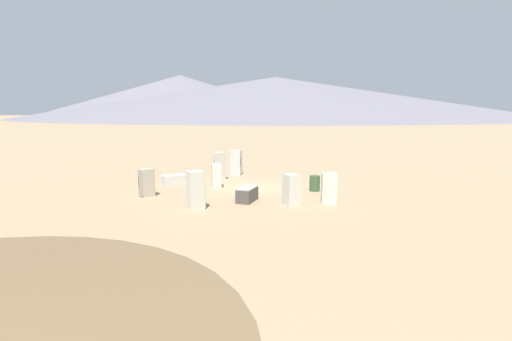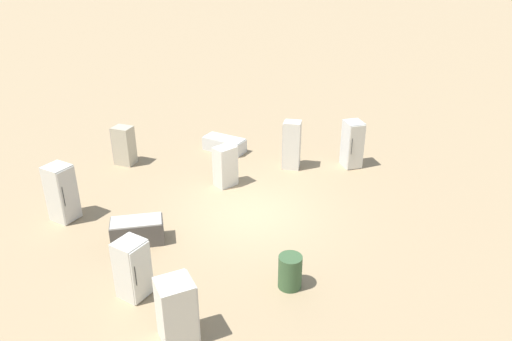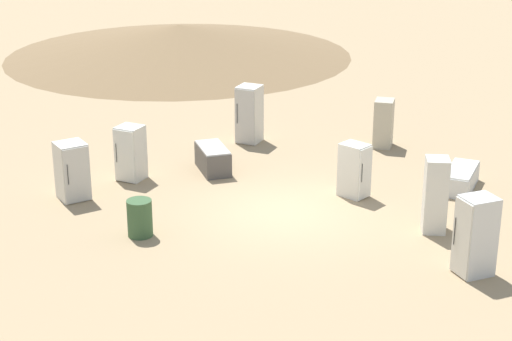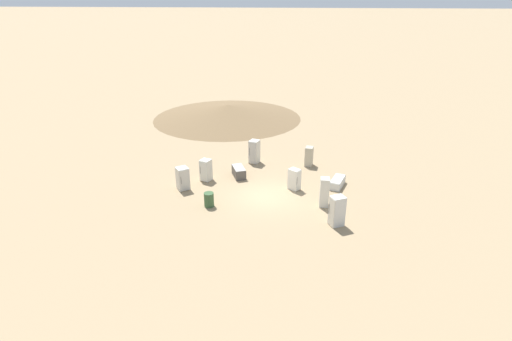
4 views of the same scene
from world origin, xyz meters
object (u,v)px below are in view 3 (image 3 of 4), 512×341
Objects in this scene: discarded_fridge_6 at (213,159)px; discarded_fridge_8 at (72,171)px; discarded_fridge_3 at (475,236)px; discarded_fridge_2 at (384,123)px; discarded_fridge_5 at (461,178)px; discarded_fridge_0 at (435,195)px; discarded_fridge_1 at (131,153)px; rusty_barrel at (140,218)px; discarded_fridge_4 at (249,114)px; discarded_fridge_7 at (354,170)px.

discarded_fridge_8 is (2.61, -3.33, 0.41)m from discarded_fridge_6.
discarded_fridge_3 is 8.93m from discarded_fridge_6.
discarded_fridge_2 is 0.81× the size of discarded_fridge_5.
discarded_fridge_2 is (-6.39, -1.19, -0.18)m from discarded_fridge_0.
discarded_fridge_0 is at bearing -72.22° from discarded_fridge_2.
rusty_barrel is at bearing 126.66° from discarded_fridge_1.
discarded_fridge_5 is (-0.48, 9.24, -0.49)m from discarded_fridge_1.
discarded_fridge_4 is 1.10× the size of discarded_fridge_6.
discarded_fridge_7 is at bearing 33.69° from discarded_fridge_5.
discarded_fridge_3 is 1.16× the size of discarded_fridge_8.
discarded_fridge_3 is 1.23× the size of discarded_fridge_7.
discarded_fridge_6 reaches higher than discarded_fridge_5.
discarded_fridge_4 is 7.73m from rusty_barrel.
discarded_fridge_1 is 1.06× the size of discarded_fridge_7.
rusty_barrel is (7.63, -5.88, -0.31)m from discarded_fridge_2.
discarded_fridge_8 is at bearing 27.25° from discarded_fridge_5.
discarded_fridge_2 is 1.66× the size of rusty_barrel.
discarded_fridge_0 is at bearing -11.71° from discarded_fridge_3.
discarded_fridge_6 is (2.92, -4.94, -0.39)m from discarded_fridge_2.
discarded_fridge_1 reaches higher than discarded_fridge_2.
discarded_fridge_5 is 2.04× the size of rusty_barrel.
discarded_fridge_1 is 6.33m from discarded_fridge_7.
discarded_fridge_1 is at bearing 69.40° from discarded_fridge_4.
discarded_fridge_5 is 10.61m from discarded_fridge_8.
discarded_fridge_2 is 0.98× the size of discarded_fridge_8.
discarded_fridge_0 reaches higher than discarded_fridge_6.
discarded_fridge_3 is 0.98× the size of discarded_fridge_4.
discarded_fridge_3 is 10.64m from discarded_fridge_8.
discarded_fridge_8 is (1.63, -1.15, -0.00)m from discarded_fridge_1.
discarded_fridge_3 is 5.25m from discarded_fridge_5.
discarded_fridge_3 is at bearing 142.09° from discarded_fridge_4.
discarded_fridge_4 is 7.22m from discarded_fridge_5.
discarded_fridge_0 reaches higher than discarded_fridge_8.
discarded_fridge_8 is (-3.10, -10.18, -0.12)m from discarded_fridge_3.
discarded_fridge_0 is 9.50m from discarded_fridge_8.
discarded_fridge_4 reaches higher than discarded_fridge_6.
discarded_fridge_3 is at bearing 82.69° from rusty_barrel.
discarded_fridge_0 is 2.35m from discarded_fridge_3.
discarded_fridge_6 is at bearing -74.46° from discarded_fridge_7.
discarded_fridge_8 reaches higher than discarded_fridge_5.
rusty_barrel is at bearing -22.45° from discarded_fridge_7.
discarded_fridge_7 is at bearing 131.95° from discarded_fridge_0.
discarded_fridge_5 is at bearing -158.73° from discarded_fridge_1.
discarded_fridge_0 is 1.23× the size of discarded_fridge_2.
discarded_fridge_1 is 2.42m from discarded_fridge_6.
discarded_fridge_8 is at bearing 43.47° from discarded_fridge_3.
discarded_fridge_5 is 1.27× the size of discarded_fridge_7.
discarded_fridge_7 is at bearing 122.78° from rusty_barrel.
discarded_fridge_3 reaches higher than discarded_fridge_1.
discarded_fridge_4 is 2.97m from discarded_fridge_6.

